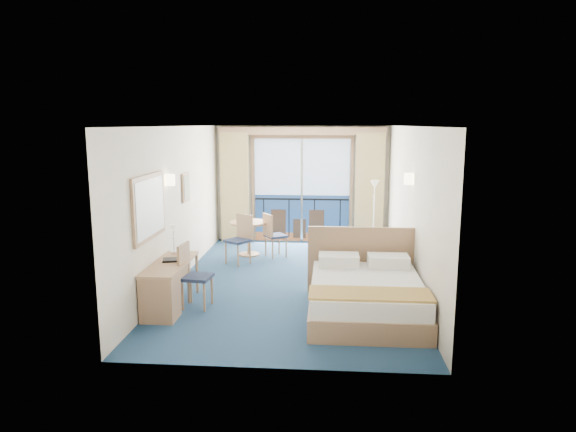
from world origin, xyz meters
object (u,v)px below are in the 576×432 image
(floor_lamp, at_px, (374,197))
(table_chair_b, at_px, (241,236))
(round_table, at_px, (249,230))
(desk, at_px, (162,291))
(armchair, at_px, (369,247))
(desk_chair, at_px, (191,272))
(nightstand, at_px, (395,271))
(bed, at_px, (366,294))
(table_chair_a, at_px, (272,233))

(floor_lamp, distance_m, table_chair_b, 3.17)
(round_table, bearing_deg, desk, -101.03)
(armchair, xyz_separation_m, desk_chair, (-2.87, -2.77, 0.23))
(desk, bearing_deg, round_table, 78.97)
(nightstand, xyz_separation_m, table_chair_b, (-2.87, 1.36, 0.27))
(bed, height_order, armchair, bed)
(desk, bearing_deg, desk_chair, 53.40)
(armchair, bearing_deg, desk, -2.09)
(bed, relative_size, desk_chair, 2.14)
(bed, xyz_separation_m, round_table, (-2.21, 3.29, 0.23))
(desk_chair, height_order, table_chair_b, desk_chair)
(armchair, xyz_separation_m, floor_lamp, (0.19, 1.24, 0.83))
(desk_chair, distance_m, table_chair_a, 3.18)
(floor_lamp, height_order, round_table, floor_lamp)
(nightstand, relative_size, desk, 0.38)
(floor_lamp, bearing_deg, table_chair_a, -156.16)
(floor_lamp, xyz_separation_m, desk, (-3.37, -4.43, -0.77))
(armchair, height_order, floor_lamp, floor_lamp)
(bed, height_order, desk_chair, bed)
(armchair, distance_m, desk, 4.51)
(floor_lamp, bearing_deg, table_chair_b, -151.75)
(bed, relative_size, round_table, 2.62)
(nightstand, relative_size, armchair, 0.79)
(bed, distance_m, round_table, 3.98)
(bed, distance_m, table_chair_a, 3.62)
(armchair, bearing_deg, bed, 37.52)
(table_chair_a, height_order, table_chair_b, table_chair_b)
(armchair, distance_m, table_chair_b, 2.57)
(desk_chair, bearing_deg, nightstand, -63.83)
(desk, relative_size, round_table, 1.84)
(table_chair_a, bearing_deg, armchair, -131.51)
(bed, height_order, floor_lamp, floor_lamp)
(desk, height_order, table_chair_a, table_chair_a)
(nightstand, distance_m, table_chair_b, 3.19)
(armchair, height_order, table_chair_a, table_chair_a)
(nightstand, height_order, table_chair_a, table_chair_a)
(nightstand, xyz_separation_m, armchair, (-0.32, 1.60, 0.04))
(floor_lamp, xyz_separation_m, table_chair_a, (-2.16, -0.95, -0.63))
(desk, xyz_separation_m, table_chair_a, (1.21, 3.48, 0.13))
(desk, bearing_deg, bed, 5.74)
(armchair, relative_size, floor_lamp, 0.47)
(bed, height_order, desk, bed)
(floor_lamp, relative_size, desk, 1.03)
(table_chair_a, bearing_deg, desk_chair, 130.35)
(bed, bearing_deg, round_table, 123.90)
(desk_chair, bearing_deg, floor_lamp, -31.36)
(armchair, xyz_separation_m, table_chair_b, (-2.55, -0.23, 0.22))
(armchair, bearing_deg, table_chair_b, -41.99)
(nightstand, relative_size, table_chair_b, 0.58)
(floor_lamp, bearing_deg, desk, -127.24)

